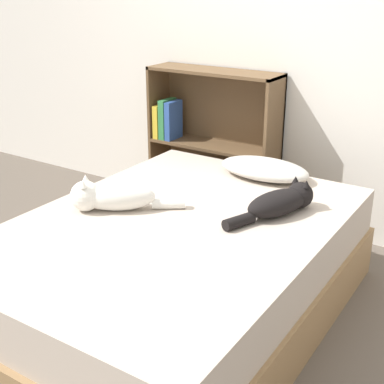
{
  "coord_description": "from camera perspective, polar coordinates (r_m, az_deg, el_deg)",
  "views": [
    {
      "loc": [
        1.27,
        -1.82,
        1.53
      ],
      "look_at": [
        0.0,
        0.14,
        0.6
      ],
      "focal_mm": 50.0,
      "sensor_mm": 36.0,
      "label": 1
    }
  ],
  "objects": [
    {
      "name": "pillow",
      "position": [
        3.0,
        7.71,
        2.47
      ],
      "size": [
        0.52,
        0.29,
        0.1
      ],
      "color": "beige",
      "rests_on": "bed"
    },
    {
      "name": "bookshelf",
      "position": [
        3.64,
        2.08,
        5.47
      ],
      "size": [
        0.89,
        0.26,
        1.0
      ],
      "color": "brown",
      "rests_on": "ground_plane"
    },
    {
      "name": "cat_light",
      "position": [
        2.58,
        -8.79,
        -0.51
      ],
      "size": [
        0.47,
        0.37,
        0.17
      ],
      "rotation": [
        0.0,
        0.0,
        3.77
      ],
      "color": "white",
      "rests_on": "bed"
    },
    {
      "name": "wall_back",
      "position": [
        3.39,
        11.29,
        16.58
      ],
      "size": [
        8.0,
        0.06,
        2.5
      ],
      "color": "white",
      "rests_on": "ground_plane"
    },
    {
      "name": "bed",
      "position": [
        2.56,
        -1.72,
        -8.35
      ],
      "size": [
        1.35,
        1.87,
        0.5
      ],
      "color": "#99754C",
      "rests_on": "ground_plane"
    },
    {
      "name": "cat_dark",
      "position": [
        2.55,
        9.51,
        -1.04
      ],
      "size": [
        0.27,
        0.5,
        0.15
      ],
      "rotation": [
        0.0,
        0.0,
        1.2
      ],
      "color": "black",
      "rests_on": "bed"
    },
    {
      "name": "ground_plane",
      "position": [
        2.7,
        -1.66,
        -12.88
      ],
      "size": [
        8.0,
        8.0,
        0.0
      ],
      "primitive_type": "plane",
      "color": "brown"
    }
  ]
}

